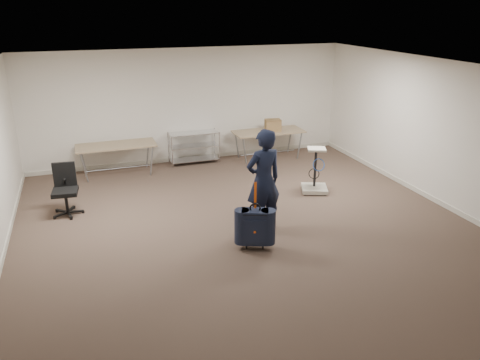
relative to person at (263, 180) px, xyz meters
name	(u,v)px	position (x,y,z in m)	size (l,w,h in m)	color
ground	(253,235)	(-0.26, -0.21, -0.91)	(9.00, 9.00, 0.00)	#403127
room_shell	(229,203)	(-0.26, 1.18, -0.86)	(8.00, 9.00, 9.00)	silver
folding_table_left	(116,147)	(-2.16, 3.74, -0.24)	(1.80, 0.75, 0.73)	#93795A
folding_table_right	(268,133)	(1.64, 3.74, -0.24)	(1.80, 0.75, 0.73)	#93795A
wire_shelf	(194,146)	(-0.26, 3.99, -0.47)	(1.22, 0.47, 0.80)	silver
person	(263,180)	(0.00, 0.00, 0.00)	(0.67, 0.44, 1.83)	black
suitcase	(255,227)	(-0.40, -0.65, -0.52)	(0.49, 0.38, 1.16)	black
office_chair	(66,199)	(-3.29, 1.81, -0.62)	(0.59, 0.59, 0.98)	black
equipment_cart	(315,180)	(1.70, 1.27, -0.66)	(0.68, 0.68, 0.97)	beige
cardboard_box	(273,125)	(1.75, 3.73, -0.04)	(0.39, 0.29, 0.29)	#8A6240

